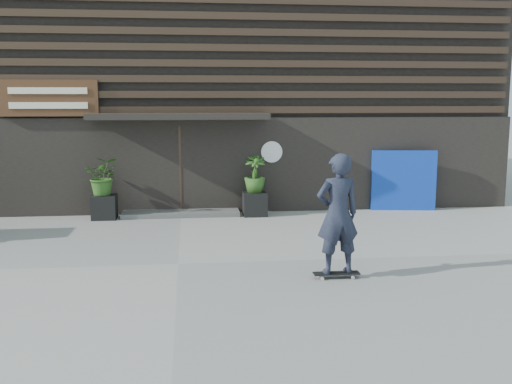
{
  "coord_description": "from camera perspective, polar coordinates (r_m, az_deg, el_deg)",
  "views": [
    {
      "loc": [
        0.22,
        -10.62,
        2.98
      ],
      "look_at": [
        1.58,
        1.3,
        1.1
      ],
      "focal_mm": 41.79,
      "sensor_mm": 36.0,
      "label": 1
    }
  ],
  "objects": [
    {
      "name": "ground",
      "position": [
        11.03,
        -7.45,
        -6.84
      ],
      "size": [
        80.0,
        80.0,
        0.0
      ],
      "primitive_type": "plane",
      "color": "gray",
      "rests_on": "ground"
    },
    {
      "name": "entrance_step",
      "position": [
        15.5,
        -7.2,
        -2.03
      ],
      "size": [
        3.0,
        0.8,
        0.12
      ],
      "primitive_type": "cube",
      "color": "#4C4C4A",
      "rests_on": "ground"
    },
    {
      "name": "planter_pot_left",
      "position": [
        15.41,
        -14.31,
        -1.39
      ],
      "size": [
        0.6,
        0.6,
        0.6
      ],
      "primitive_type": "cube",
      "color": "black",
      "rests_on": "ground"
    },
    {
      "name": "bamboo_left",
      "position": [
        15.29,
        -14.42,
        1.48
      ],
      "size": [
        0.86,
        0.75,
        0.96
      ],
      "primitive_type": "imported",
      "color": "#2D591E",
      "rests_on": "planter_pot_left"
    },
    {
      "name": "planter_pot_right",
      "position": [
        15.35,
        -0.11,
        -1.15
      ],
      "size": [
        0.6,
        0.6,
        0.6
      ],
      "primitive_type": "cube",
      "color": "black",
      "rests_on": "ground"
    },
    {
      "name": "bamboo_right",
      "position": [
        15.23,
        -0.12,
        1.74
      ],
      "size": [
        0.54,
        0.54,
        0.96
      ],
      "primitive_type": "imported",
      "color": "#2D591E",
      "rests_on": "planter_pot_right"
    },
    {
      "name": "blue_tarp",
      "position": [
        16.51,
        13.95,
        1.08
      ],
      "size": [
        1.72,
        0.37,
        1.62
      ],
      "primitive_type": "cube",
      "rotation": [
        0.0,
        0.0,
        -0.14
      ],
      "color": "#0C2FA1",
      "rests_on": "ground"
    },
    {
      "name": "building",
      "position": [
        20.61,
        -7.25,
        11.64
      ],
      "size": [
        18.0,
        11.0,
        8.0
      ],
      "color": "black",
      "rests_on": "ground"
    },
    {
      "name": "skateboarder",
      "position": [
        9.93,
        7.82,
        -2.11
      ],
      "size": [
        0.79,
        0.58,
        2.11
      ],
      "color": "black",
      "rests_on": "ground"
    }
  ]
}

